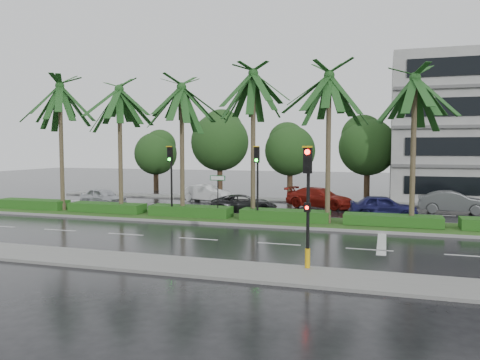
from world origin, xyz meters
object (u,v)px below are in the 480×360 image
(car_darkgrey, at_px, (244,204))
(car_grey, at_px, (453,202))
(signal_near, at_px, (308,202))
(car_silver, at_px, (103,197))
(car_white, at_px, (206,193))
(street_sign, at_px, (218,186))
(car_red, at_px, (320,198))
(signal_median_left, at_px, (171,171))
(car_blue, at_px, (383,206))

(car_darkgrey, distance_m, car_grey, 14.14)
(signal_near, height_order, car_darkgrey, signal_near)
(car_silver, distance_m, car_grey, 25.02)
(car_white, bearing_deg, car_grey, -83.70)
(street_sign, distance_m, car_darkgrey, 4.07)
(car_white, xyz_separation_m, car_grey, (18.50, -1.47, 0.06))
(signal_near, distance_m, car_white, 22.53)
(car_silver, xyz_separation_m, car_red, (15.73, 3.96, 0.06))
(car_grey, bearing_deg, car_silver, 100.79)
(car_darkgrey, xyz_separation_m, car_red, (4.50, 4.37, 0.11))
(signal_median_left, xyz_separation_m, car_white, (-1.50, 9.60, -2.32))
(street_sign, relative_size, car_white, 0.63)
(street_sign, distance_m, car_red, 9.63)
(car_blue, bearing_deg, signal_median_left, 103.53)
(car_darkgrey, bearing_deg, car_blue, -104.42)
(car_darkgrey, relative_size, car_red, 0.88)
(car_silver, bearing_deg, car_red, -58.23)
(street_sign, relative_size, car_blue, 0.62)
(street_sign, bearing_deg, signal_near, -54.66)
(street_sign, distance_m, car_blue, 10.58)
(signal_median_left, bearing_deg, car_white, 98.88)
(signal_near, bearing_deg, car_grey, 68.56)
(signal_near, relative_size, car_darkgrey, 0.97)
(street_sign, height_order, car_darkgrey, street_sign)
(car_red, height_order, car_grey, same)
(signal_near, height_order, car_red, signal_near)
(car_silver, height_order, car_grey, car_grey)
(car_silver, relative_size, car_grey, 0.89)
(car_silver, relative_size, car_blue, 0.96)
(car_red, bearing_deg, street_sign, 166.76)
(street_sign, bearing_deg, car_darkgrey, 82.39)
(signal_near, bearing_deg, signal_median_left, 135.91)
(car_silver, height_order, car_white, car_white)
(car_white, bearing_deg, car_darkgrey, -127.79)
(signal_near, relative_size, car_white, 1.06)
(car_white, height_order, car_grey, car_grey)
(signal_median_left, height_order, car_red, signal_median_left)
(signal_near, bearing_deg, car_blue, 80.09)
(car_silver, xyz_separation_m, car_darkgrey, (11.23, -0.40, -0.06))
(car_white, bearing_deg, signal_median_left, -160.29)
(car_white, relative_size, car_darkgrey, 0.92)
(car_darkgrey, height_order, car_red, car_red)
(street_sign, xyz_separation_m, car_darkgrey, (0.50, 3.74, -1.50))
(car_white, relative_size, car_grey, 0.92)
(car_silver, height_order, car_blue, car_blue)
(signal_near, xyz_separation_m, car_red, (-2.00, 17.98, -1.77))
(signal_median_left, xyz_separation_m, car_darkgrey, (3.50, 3.93, -2.38))
(street_sign, bearing_deg, car_red, 58.35)
(signal_median_left, height_order, car_darkgrey, signal_median_left)
(signal_median_left, height_order, car_blue, signal_median_left)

